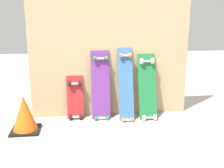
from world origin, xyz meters
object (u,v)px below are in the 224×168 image
skateboard_red (75,100)px  traffic_cone (24,114)px  skateboard_purple (101,88)px  skateboard_blue (126,87)px  skateboard_green (147,89)px

skateboard_red → traffic_cone: (-0.52, -0.32, -0.03)m
skateboard_red → traffic_cone: size_ratio=1.47×
skateboard_red → skateboard_purple: skateboard_purple is taller
skateboard_blue → skateboard_green: skateboard_blue is taller
skateboard_blue → skateboard_green: 0.26m
skateboard_red → skateboard_blue: 0.62m
skateboard_green → skateboard_blue: bearing=-179.6°
skateboard_purple → traffic_cone: 0.90m
skateboard_red → skateboard_green: size_ratio=0.70×
skateboard_green → traffic_cone: skateboard_green is taller
skateboard_red → skateboard_purple: 0.33m
skateboard_purple → traffic_cone: size_ratio=2.24×
skateboard_blue → traffic_cone: skateboard_blue is taller
skateboard_purple → traffic_cone: (-0.83, -0.30, -0.17)m
skateboard_red → skateboard_blue: (0.59, -0.07, 0.15)m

